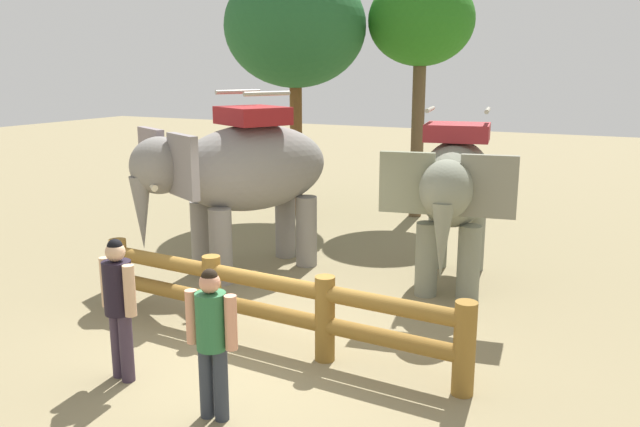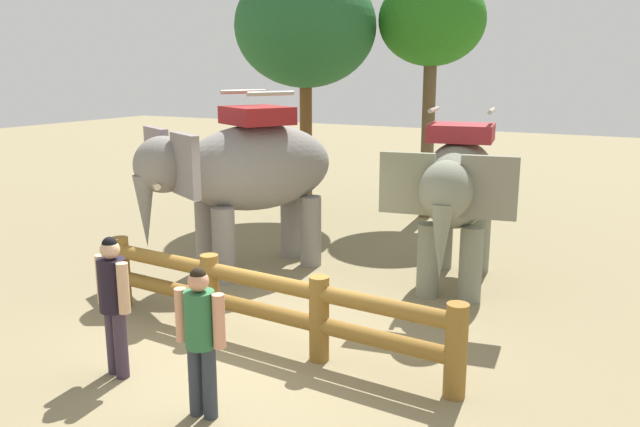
{
  "view_description": "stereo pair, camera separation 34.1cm",
  "coord_description": "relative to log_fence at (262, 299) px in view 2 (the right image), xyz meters",
  "views": [
    {
      "loc": [
        3.96,
        -6.27,
        3.44
      ],
      "look_at": [
        0.0,
        1.8,
        1.4
      ],
      "focal_mm": 36.15,
      "sensor_mm": 36.0,
      "label": 1
    },
    {
      "loc": [
        4.26,
        -6.11,
        3.44
      ],
      "look_at": [
        0.0,
        1.8,
        1.4
      ],
      "focal_mm": 36.15,
      "sensor_mm": 36.0,
      "label": 2
    }
  ],
  "objects": [
    {
      "name": "elephant_center",
      "position": [
        1.47,
        3.29,
        0.99
      ],
      "size": [
        1.96,
        3.36,
        2.83
      ],
      "color": "gray",
      "rests_on": "ground"
    },
    {
      "name": "tree_far_left",
      "position": [
        -3.18,
        6.75,
        3.71
      ],
      "size": [
        3.2,
        3.2,
        5.7
      ],
      "color": "brown",
      "rests_on": "ground"
    },
    {
      "name": "ground_plane",
      "position": [
        0.0,
        -0.26,
        -0.6
      ],
      "size": [
        60.0,
        60.0,
        0.0
      ],
      "primitive_type": "plane",
      "color": "#7E7251"
    },
    {
      "name": "log_fence",
      "position": [
        0.0,
        0.0,
        0.0
      ],
      "size": [
        5.32,
        0.54,
        1.05
      ],
      "color": "brown",
      "rests_on": "ground"
    },
    {
      "name": "tourist_man_in_blue",
      "position": [
        0.43,
        -1.73,
        0.3
      ],
      "size": [
        0.55,
        0.33,
        1.57
      ],
      "color": "#2D333E",
      "rests_on": "ground"
    },
    {
      "name": "elephant_near_left",
      "position": [
        -1.91,
        2.46,
        1.12
      ],
      "size": [
        2.86,
        3.59,
        3.07
      ],
      "color": "gray",
      "rests_on": "ground"
    },
    {
      "name": "tree_back_center",
      "position": [
        -0.59,
        7.87,
        3.8
      ],
      "size": [
        2.37,
        2.37,
        5.48
      ],
      "color": "brown",
      "rests_on": "ground"
    },
    {
      "name": "tourist_woman_in_black",
      "position": [
        -0.99,
        -1.48,
        0.34
      ],
      "size": [
        0.57,
        0.38,
        1.63
      ],
      "color": "#382B3C",
      "rests_on": "ground"
    }
  ]
}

